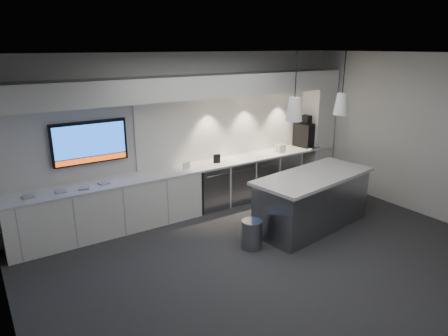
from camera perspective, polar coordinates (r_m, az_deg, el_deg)
floor at (r=6.35m, az=6.36°, el=-12.34°), size 7.00×7.00×0.00m
ceiling at (r=5.54m, az=7.41°, el=15.83°), size 7.00×7.00×0.00m
wall_back at (r=7.78m, az=-5.07°, el=5.10°), size 7.00×0.00×7.00m
wall_front at (r=4.29m, az=28.93°, el=-7.21°), size 7.00×0.00×7.00m
wall_right at (r=8.40m, az=25.55°, el=4.38°), size 0.00×7.00×7.00m
back_counter at (r=7.66m, az=-3.79°, el=0.14°), size 6.80×0.65×0.04m
left_base_cabinets at (r=7.17m, az=-16.02°, el=-5.55°), size 3.30×0.63×0.86m
fridge_unit_a at (r=7.92m, az=-2.15°, el=-2.71°), size 0.60×0.61×0.85m
fridge_unit_b at (r=8.25m, az=1.60°, el=-1.90°), size 0.60×0.61×0.85m
fridge_unit_c at (r=8.60m, az=5.04°, el=-1.14°), size 0.60×0.61×0.85m
fridge_unit_d at (r=8.99m, az=8.20°, el=-0.45°), size 0.60×0.61×0.85m
backsplash at (r=8.38m, az=2.27°, el=6.36°), size 4.60×0.03×1.30m
soffit at (r=7.38m, az=-4.12°, el=11.55°), size 6.90×0.60×0.40m
column at (r=9.51m, az=13.16°, el=5.69°), size 0.55×0.55×2.60m
wall_tv at (r=7.05m, az=-18.61°, el=3.49°), size 1.25×0.07×0.72m
island at (r=7.24m, az=12.51°, el=-4.53°), size 2.41×1.30×0.97m
bin at (r=6.46m, az=3.98°, el=-9.41°), size 0.38×0.38×0.46m
coffee_machine at (r=9.29m, az=11.61°, el=4.84°), size 0.45×0.60×0.71m
sign_black at (r=7.80m, az=-1.03°, el=1.34°), size 0.14×0.06×0.18m
sign_white at (r=7.44m, az=-5.36°, el=0.31°), size 0.18×0.07×0.14m
cup_cluster at (r=8.71m, az=8.04°, el=2.79°), size 0.19×0.19×0.16m
tray_a at (r=6.76m, az=-26.20°, el=-3.71°), size 0.19×0.19×0.02m
tray_b at (r=6.79m, az=-22.27°, el=-3.11°), size 0.17×0.17×0.02m
tray_c at (r=6.81m, az=-19.36°, el=-2.72°), size 0.20×0.20×0.02m
tray_d at (r=6.95m, az=-16.79°, el=-2.07°), size 0.19×0.19×0.02m
pendant_left at (r=6.43m, az=10.01°, el=8.30°), size 0.26×0.26×1.08m
pendant_right at (r=7.22m, az=16.44°, el=8.81°), size 0.26×0.26×1.08m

